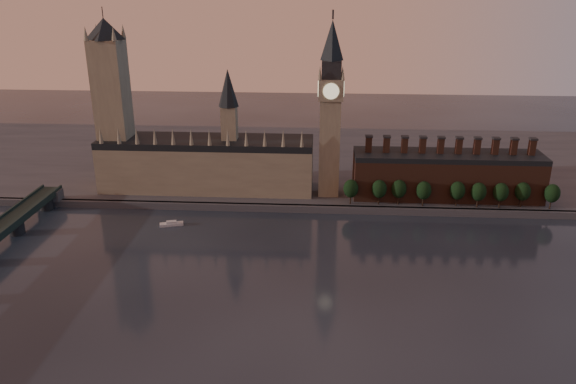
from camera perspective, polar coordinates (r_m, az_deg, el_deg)
name	(u,v)px	position (r m, az deg, el deg)	size (l,w,h in m)	color
ground	(306,293)	(245.57, 1.84, -10.26)	(900.00, 900.00, 0.00)	black
north_bank	(314,162)	(407.79, 2.63, 3.04)	(900.00, 182.00, 4.00)	#494A4F
palace_of_westminster	(208,161)	(348.66, -8.17, 3.10)	(130.00, 30.30, 74.00)	gray
victoria_tower	(112,100)	(354.89, -17.42, 8.93)	(24.00, 24.00, 108.00)	gray
big_ben	(330,108)	(327.70, 4.33, 8.49)	(15.00, 15.00, 107.00)	gray
chimney_block	(447,175)	(346.37, 15.81, 1.72)	(110.00, 25.00, 37.00)	#4F2B1E
embankment_tree_0	(351,189)	(325.32, 6.40, 0.35)	(8.60, 8.60, 14.88)	black
embankment_tree_1	(379,189)	(326.87, 9.25, 0.30)	(8.60, 8.60, 14.88)	black
embankment_tree_2	(399,189)	(329.03, 11.21, 0.31)	(8.60, 8.60, 14.88)	black
embankment_tree_3	(424,190)	(329.79, 13.63, 0.16)	(8.60, 8.60, 14.88)	black
embankment_tree_4	(458,191)	(334.54, 16.84, 0.13)	(8.60, 8.60, 14.88)	black
embankment_tree_5	(479,192)	(336.37, 18.80, 0.02)	(8.60, 8.60, 14.88)	black
embankment_tree_6	(501,192)	(340.11, 20.82, -0.02)	(8.60, 8.60, 14.88)	black
embankment_tree_7	(523,192)	(345.70, 22.75, 0.04)	(8.60, 8.60, 14.88)	black
embankment_tree_8	(552,193)	(349.57, 25.26, -0.12)	(8.60, 8.60, 14.88)	black
river_boat	(171,224)	(314.61, -11.75, -3.18)	(13.26, 6.89, 2.55)	silver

